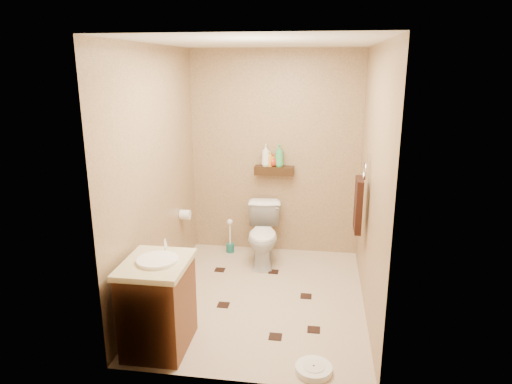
# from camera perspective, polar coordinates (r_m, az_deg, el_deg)

# --- Properties ---
(ground) EXTENTS (2.50, 2.50, 0.00)m
(ground) POSITION_cam_1_polar(r_m,az_deg,el_deg) (4.62, 0.56, -13.03)
(ground) COLOR #C8B093
(ground) RESTS_ON ground
(wall_back) EXTENTS (2.00, 0.04, 2.40)m
(wall_back) POSITION_cam_1_polar(r_m,az_deg,el_deg) (5.39, 2.39, 4.76)
(wall_back) COLOR tan
(wall_back) RESTS_ON ground
(wall_front) EXTENTS (2.00, 0.04, 2.40)m
(wall_front) POSITION_cam_1_polar(r_m,az_deg,el_deg) (3.00, -2.62, -4.19)
(wall_front) COLOR tan
(wall_front) RESTS_ON ground
(wall_left) EXTENTS (0.04, 2.50, 2.40)m
(wall_left) POSITION_cam_1_polar(r_m,az_deg,el_deg) (4.42, -12.36, 1.99)
(wall_left) COLOR tan
(wall_left) RESTS_ON ground
(wall_right) EXTENTS (0.04, 2.50, 2.40)m
(wall_right) POSITION_cam_1_polar(r_m,az_deg,el_deg) (4.17, 14.35, 1.04)
(wall_right) COLOR tan
(wall_right) RESTS_ON ground
(ceiling) EXTENTS (2.00, 2.50, 0.02)m
(ceiling) POSITION_cam_1_polar(r_m,az_deg,el_deg) (4.06, 0.65, 18.24)
(ceiling) COLOR silver
(ceiling) RESTS_ON wall_back
(wall_shelf) EXTENTS (0.46, 0.14, 0.10)m
(wall_shelf) POSITION_cam_1_polar(r_m,az_deg,el_deg) (5.35, 2.28, 2.71)
(wall_shelf) COLOR #34210E
(wall_shelf) RESTS_ON wall_back
(floor_accents) EXTENTS (1.18, 1.35, 0.01)m
(floor_accents) POSITION_cam_1_polar(r_m,az_deg,el_deg) (4.59, 1.36, -13.19)
(floor_accents) COLOR black
(floor_accents) RESTS_ON ground
(toilet) EXTENTS (0.44, 0.70, 0.68)m
(toilet) POSITION_cam_1_polar(r_m,az_deg,el_deg) (5.24, 0.96, -5.38)
(toilet) COLOR white
(toilet) RESTS_ON ground
(vanity) EXTENTS (0.50, 0.61, 0.86)m
(vanity) POSITION_cam_1_polar(r_m,az_deg,el_deg) (3.81, -12.14, -13.44)
(vanity) COLOR brown
(vanity) RESTS_ON ground
(bathroom_scale) EXTENTS (0.34, 0.34, 0.06)m
(bathroom_scale) POSITION_cam_1_polar(r_m,az_deg,el_deg) (3.67, 7.21, -21.10)
(bathroom_scale) COLOR white
(bathroom_scale) RESTS_ON ground
(toilet_brush) EXTENTS (0.10, 0.10, 0.42)m
(toilet_brush) POSITION_cam_1_polar(r_m,az_deg,el_deg) (5.59, -3.25, -6.08)
(toilet_brush) COLOR #1A685E
(toilet_brush) RESTS_ON ground
(towel_ring) EXTENTS (0.12, 0.30, 0.76)m
(towel_ring) POSITION_cam_1_polar(r_m,az_deg,el_deg) (4.47, 12.72, -1.28)
(towel_ring) COLOR silver
(towel_ring) RESTS_ON wall_right
(toilet_paper) EXTENTS (0.12, 0.11, 0.12)m
(toilet_paper) POSITION_cam_1_polar(r_m,az_deg,el_deg) (5.16, -8.86, -2.81)
(toilet_paper) COLOR white
(toilet_paper) RESTS_ON wall_left
(bottle_a) EXTENTS (0.10, 0.10, 0.26)m
(bottle_a) POSITION_cam_1_polar(r_m,az_deg,el_deg) (5.33, 1.23, 4.63)
(bottle_a) COLOR white
(bottle_a) RESTS_ON wall_shelf
(bottle_b) EXTENTS (0.11, 0.11, 0.18)m
(bottle_b) POSITION_cam_1_polar(r_m,az_deg,el_deg) (5.33, 1.80, 4.17)
(bottle_b) COLOR gold
(bottle_b) RESTS_ON wall_shelf
(bottle_c) EXTENTS (0.15, 0.15, 0.14)m
(bottle_c) POSITION_cam_1_polar(r_m,az_deg,el_deg) (5.33, 2.09, 4.00)
(bottle_c) COLOR red
(bottle_c) RESTS_ON wall_shelf
(bottle_d) EXTENTS (0.14, 0.14, 0.26)m
(bottle_d) POSITION_cam_1_polar(r_m,az_deg,el_deg) (5.31, 2.93, 4.59)
(bottle_d) COLOR #39AB5E
(bottle_d) RESTS_ON wall_shelf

